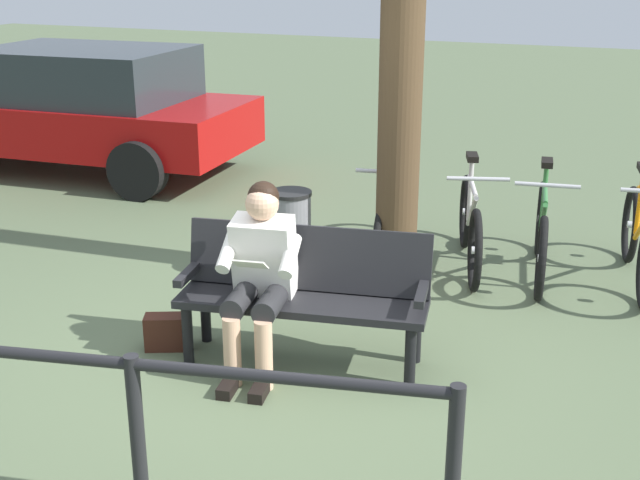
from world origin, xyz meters
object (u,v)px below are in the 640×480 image
object	(u,v)px
person_reading	(260,269)
bicycle_green	(639,241)
bicycle_blue	(392,219)
bench	(305,286)
parked_car	(78,107)
bicycle_red	(541,234)
litter_bin	(291,235)
tree_trunk	(402,33)
bicycle_silver	(470,226)
handbag	(168,332)

from	to	relation	value
person_reading	bicycle_green	xyz separation A→B (m)	(-2.15, -2.42, -0.31)
person_reading	bicycle_blue	world-z (taller)	person_reading
bench	parked_car	world-z (taller)	parked_car
bicycle_red	bicycle_blue	distance (m)	1.25
person_reading	bicycle_blue	size ratio (longest dim) A/B	0.72
litter_bin	bicycle_blue	bearing A→B (deg)	-129.09
bicycle_blue	parked_car	bearing A→B (deg)	-117.61
tree_trunk	bicycle_silver	bearing A→B (deg)	-126.35
bench	parked_car	size ratio (longest dim) A/B	0.38
person_reading	bicycle_silver	distance (m)	2.43
bicycle_green	parked_car	distance (m)	6.55
bicycle_green	bicycle_red	world-z (taller)	same
litter_bin	bicycle_green	bearing A→B (deg)	-159.54
person_reading	parked_car	distance (m)	5.63
bicycle_red	parked_car	distance (m)	5.85
tree_trunk	litter_bin	bearing A→B (deg)	13.20
bicycle_green	bicycle_silver	distance (m)	1.33
bicycle_silver	bicycle_blue	xyz separation A→B (m)	(0.67, 0.06, 0.00)
tree_trunk	bicycle_green	world-z (taller)	tree_trunk
bicycle_green	parked_car	bearing A→B (deg)	-110.92
handbag	person_reading	bearing A→B (deg)	-176.61
tree_trunk	litter_bin	size ratio (longest dim) A/B	5.36
handbag	bicycle_blue	world-z (taller)	bicycle_blue
bench	bicycle_silver	bearing A→B (deg)	-116.94
bicycle_silver	bicycle_green	bearing A→B (deg)	79.59
person_reading	handbag	xyz separation A→B (m)	(0.69, 0.04, -0.54)
bench	bicycle_silver	xyz separation A→B (m)	(-0.61, -2.05, -0.15)
bicycle_red	tree_trunk	bearing A→B (deg)	-66.50
parked_car	bicycle_silver	bearing A→B (deg)	160.31
bicycle_green	bicycle_blue	world-z (taller)	same
bench	bicycle_green	size ratio (longest dim) A/B	1.00
bench	bicycle_red	bearing A→B (deg)	-130.06
bicycle_blue	bench	bearing A→B (deg)	-7.46
bicycle_green	parked_car	xyz separation A→B (m)	(6.42, -1.26, 0.41)
tree_trunk	bicycle_blue	xyz separation A→B (m)	(0.22, -0.56, -1.61)
tree_trunk	litter_bin	distance (m)	1.81
bicycle_blue	parked_car	distance (m)	4.68
bicycle_silver	handbag	bearing A→B (deg)	-50.68
litter_bin	bicycle_red	distance (m)	2.04
bicycle_silver	person_reading	bearing A→B (deg)	-37.43
bench	bicycle_blue	bearing A→B (deg)	-98.69
bicycle_green	bicycle_blue	xyz separation A→B (m)	(1.99, 0.22, 0.00)
tree_trunk	bicycle_green	distance (m)	2.52
bicycle_green	bicycle_silver	bearing A→B (deg)	-92.89
bench	handbag	distance (m)	1.01
person_reading	litter_bin	distance (m)	1.55
bicycle_red	bicycle_silver	world-z (taller)	same
bench	bicycle_red	world-z (taller)	bicycle_red
bench	litter_bin	bearing A→B (deg)	-72.08
person_reading	parked_car	bearing A→B (deg)	-51.14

